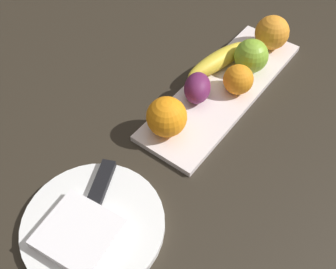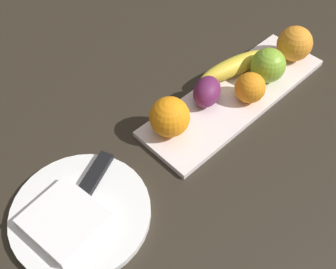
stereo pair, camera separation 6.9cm
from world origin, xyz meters
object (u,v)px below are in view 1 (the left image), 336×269
object	(u,v)px
banana	(218,60)
orange_near_banana	(238,80)
orange_near_apple	(272,33)
dinner_plate	(93,224)
folded_napkin	(79,233)
knife	(98,192)
apple	(251,56)
fruit_tray	(224,88)
orange_center	(167,117)
grape_bunch	(197,88)

from	to	relation	value
banana	orange_near_banana	size ratio (longest dim) A/B	2.84
orange_near_apple	orange_near_banana	world-z (taller)	orange_near_apple
dinner_plate	folded_napkin	distance (m)	0.03
knife	apple	bearing A→B (deg)	149.82
fruit_tray	orange_near_apple	world-z (taller)	orange_near_apple
orange_near_banana	folded_napkin	bearing A→B (deg)	-3.54
folded_napkin	knife	bearing A→B (deg)	-157.96
orange_near_banana	orange_center	distance (m)	0.18
apple	folded_napkin	size ratio (longest dim) A/B	0.65
dinner_plate	folded_napkin	world-z (taller)	folded_napkin
apple	orange_near_apple	world-z (taller)	orange_near_apple
folded_napkin	fruit_tray	bearing A→B (deg)	-180.00
orange_near_apple	apple	bearing A→B (deg)	1.38
apple	banana	world-z (taller)	apple
orange_center	grape_bunch	distance (m)	0.11
orange_near_apple	orange_center	xyz separation A→B (m)	(0.34, -0.03, -0.00)
orange_near_apple	grape_bunch	bearing A→B (deg)	-9.15
banana	grape_bunch	distance (m)	0.11
apple	knife	xyz separation A→B (m)	(0.42, -0.04, -0.03)
orange_center	knife	bearing A→B (deg)	-2.01
banana	dinner_plate	world-z (taller)	banana
orange_near_banana	folded_napkin	size ratio (longest dim) A/B	0.55
orange_near_banana	grape_bunch	world-z (taller)	orange_near_banana
fruit_tray	apple	distance (m)	0.09
apple	banana	bearing A→B (deg)	-57.49
fruit_tray	banana	bearing A→B (deg)	-132.69
orange_near_apple	dinner_plate	distance (m)	0.57
grape_bunch	knife	xyz separation A→B (m)	(0.28, -0.00, -0.02)
fruit_tray	apple	xyz separation A→B (m)	(-0.08, 0.01, 0.04)
apple	orange_near_banana	world-z (taller)	apple
orange_near_apple	folded_napkin	distance (m)	0.59
apple	dinner_plate	distance (m)	0.47
banana	orange_center	distance (m)	0.21
orange_center	dinner_plate	bearing A→B (deg)	5.94
fruit_tray	apple	size ratio (longest dim) A/B	6.10
orange_near_apple	dinner_plate	xyz separation A→B (m)	(0.56, -0.01, -0.04)
apple	folded_napkin	distance (m)	0.50
orange_near_apple	orange_center	world-z (taller)	same
folded_napkin	dinner_plate	bearing A→B (deg)	-180.00
orange_center	dinner_plate	world-z (taller)	orange_center
grape_bunch	dinner_plate	world-z (taller)	grape_bunch
fruit_tray	grape_bunch	xyz separation A→B (m)	(0.06, -0.03, 0.03)
banana	dinner_plate	size ratio (longest dim) A/B	0.77
apple	dinner_plate	bearing A→B (deg)	-1.59
orange_center	banana	bearing A→B (deg)	-174.30
fruit_tray	orange_center	size ratio (longest dim) A/B	5.83
orange_near_banana	dinner_plate	size ratio (longest dim) A/B	0.27
folded_napkin	orange_near_apple	bearing A→B (deg)	178.97
orange_near_apple	dinner_plate	bearing A→B (deg)	-1.08
banana	orange_center	world-z (taller)	orange_center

